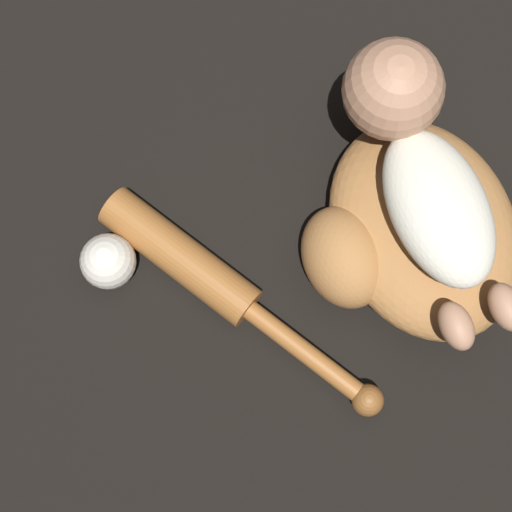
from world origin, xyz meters
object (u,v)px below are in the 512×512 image
at_px(baseball_glove, 411,233).
at_px(baby_figure, 418,155).
at_px(baseball_bat, 210,279).
at_px(baseball, 108,261).

relative_size(baseball_glove, baby_figure, 0.98).
bearing_deg(baseball_glove, baby_figure, 5.13).
bearing_deg(baseball_bat, baseball_glove, -77.36).
distance_m(baseball_bat, baseball, 0.13).
bearing_deg(baseball_bat, baby_figure, -63.34).
bearing_deg(baby_figure, baseball, 105.39).
bearing_deg(baseball_bat, baseball, 80.97).
bearing_deg(baseball, baby_figure, -74.61).
distance_m(baseball_glove, baseball_bat, 0.26).
relative_size(baseball_bat, baseball, 5.06).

